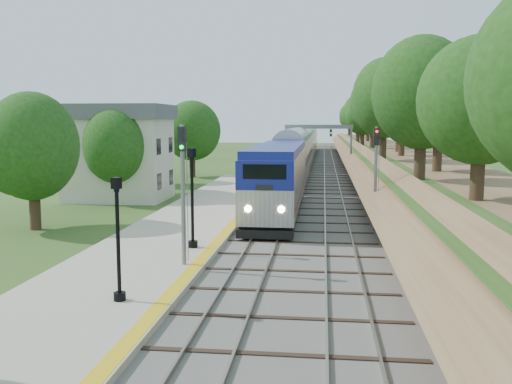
# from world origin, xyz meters

# --- Properties ---
(ground) EXTENTS (320.00, 320.00, 0.00)m
(ground) POSITION_xyz_m (0.00, 0.00, 0.00)
(ground) COLOR #2D4C19
(ground) RESTS_ON ground
(trackbed) EXTENTS (9.50, 170.00, 0.28)m
(trackbed) POSITION_xyz_m (2.00, 60.00, 0.07)
(trackbed) COLOR #4C4944
(trackbed) RESTS_ON ground
(platform) EXTENTS (6.40, 68.00, 0.38)m
(platform) POSITION_xyz_m (-5.20, 16.00, 0.19)
(platform) COLOR #ACA38B
(platform) RESTS_ON ground
(yellow_stripe) EXTENTS (0.55, 68.00, 0.01)m
(yellow_stripe) POSITION_xyz_m (-2.35, 16.00, 0.39)
(yellow_stripe) COLOR gold
(yellow_stripe) RESTS_ON platform
(embankment) EXTENTS (10.64, 170.00, 11.70)m
(embankment) POSITION_xyz_m (10.35, 60.00, 1.95)
(embankment) COLOR brown
(embankment) RESTS_ON ground
(station_building) EXTENTS (8.60, 6.60, 8.00)m
(station_building) POSITION_xyz_m (-14.00, 30.00, 4.09)
(station_building) COLOR beige
(station_building) RESTS_ON ground
(signal_gantry) EXTENTS (8.40, 0.38, 6.20)m
(signal_gantry) POSITION_xyz_m (2.47, 54.99, 4.82)
(signal_gantry) COLOR slate
(signal_gantry) RESTS_ON ground
(trees_behind_platform) EXTENTS (7.82, 53.32, 7.21)m
(trees_behind_platform) POSITION_xyz_m (-11.17, 20.67, 4.53)
(trees_behind_platform) COLOR #332316
(trees_behind_platform) RESTS_ON ground
(train) EXTENTS (3.20, 106.40, 4.71)m
(train) POSITION_xyz_m (0.00, 66.04, 2.40)
(train) COLOR black
(train) RESTS_ON trackbed
(lamppost_mid) EXTENTS (0.43, 0.43, 4.33)m
(lamppost_mid) POSITION_xyz_m (-3.91, 2.44, 2.31)
(lamppost_mid) COLOR black
(lamppost_mid) RESTS_ON platform
(lamppost_far) EXTENTS (0.49, 0.49, 4.93)m
(lamppost_far) POSITION_xyz_m (-3.28, 11.03, 2.58)
(lamppost_far) COLOR black
(lamppost_far) RESTS_ON platform
(signal_platform) EXTENTS (0.36, 0.28, 6.11)m
(signal_platform) POSITION_xyz_m (-2.90, 7.67, 4.14)
(signal_platform) COLOR slate
(signal_platform) RESTS_ON platform
(signal_farside) EXTENTS (0.34, 0.27, 6.18)m
(signal_farside) POSITION_xyz_m (6.20, 18.04, 3.90)
(signal_farside) COLOR slate
(signal_farside) RESTS_ON ground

